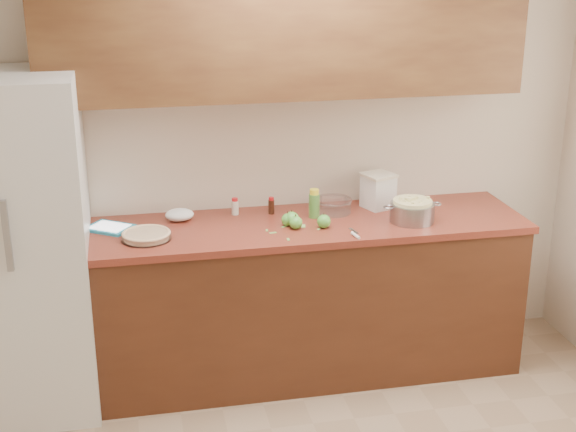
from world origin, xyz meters
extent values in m
plane|color=beige|center=(0.00, 1.80, 1.30)|extent=(3.60, 0.00, 3.60)
cube|color=#4D2615|center=(0.00, 1.48, 0.44)|extent=(2.60, 0.65, 0.88)
cube|color=maroon|center=(0.00, 1.48, 0.90)|extent=(2.64, 0.68, 0.04)
cube|color=brown|center=(0.00, 1.63, 1.95)|extent=(2.60, 0.34, 0.70)
cube|color=silver|center=(-1.44, 1.44, 0.90)|extent=(0.70, 0.70, 1.80)
cylinder|color=silver|center=(-0.79, 1.38, 0.94)|extent=(0.26, 0.26, 0.04)
cylinder|color=beige|center=(-0.79, 1.38, 0.94)|extent=(0.24, 0.24, 0.03)
torus|color=beige|center=(-0.79, 1.38, 0.95)|extent=(0.26, 0.26, 0.02)
cylinder|color=gray|center=(0.67, 1.37, 0.97)|extent=(0.25, 0.25, 0.11)
torus|color=gray|center=(0.53, 1.37, 1.01)|extent=(0.06, 0.06, 0.01)
torus|color=gray|center=(0.81, 1.37, 1.01)|extent=(0.06, 0.06, 0.01)
cylinder|color=#F3E6A4|center=(0.67, 1.37, 0.99)|extent=(0.22, 0.22, 0.11)
cube|color=silver|center=(0.55, 1.64, 1.01)|extent=(0.20, 0.20, 0.19)
cube|color=beige|center=(0.55, 1.64, 1.12)|extent=(0.21, 0.21, 0.02)
cube|color=teal|center=(-0.99, 1.58, 0.93)|extent=(0.29, 0.28, 0.01)
cube|color=white|center=(-0.99, 1.58, 0.94)|extent=(0.24, 0.22, 0.00)
cube|color=gray|center=(0.31, 1.28, 0.92)|extent=(0.03, 0.09, 0.00)
cylinder|color=white|center=(0.29, 1.19, 0.93)|extent=(0.03, 0.09, 0.02)
cylinder|color=#4C8C38|center=(0.15, 1.54, 0.99)|extent=(0.06, 0.06, 0.14)
cylinder|color=yellow|center=(0.15, 1.54, 1.07)|extent=(0.05, 0.05, 0.03)
cylinder|color=beige|center=(-0.28, 1.68, 0.96)|extent=(0.04, 0.04, 0.08)
cylinder|color=red|center=(-0.28, 1.68, 1.01)|extent=(0.03, 0.03, 0.02)
cylinder|color=black|center=(-0.08, 1.65, 0.96)|extent=(0.03, 0.03, 0.08)
cylinder|color=red|center=(-0.08, 1.65, 1.01)|extent=(0.03, 0.03, 0.02)
cylinder|color=silver|center=(0.27, 1.60, 0.96)|extent=(0.21, 0.21, 0.08)
torus|color=silver|center=(0.27, 1.60, 1.00)|extent=(0.22, 0.22, 0.01)
ellipsoid|color=white|center=(-0.60, 1.64, 0.95)|extent=(0.17, 0.14, 0.07)
sphere|color=#53AD3C|center=(-0.03, 1.44, 0.96)|extent=(0.07, 0.07, 0.07)
cylinder|color=#3F2D19|center=(-0.03, 1.44, 1.00)|extent=(0.01, 0.01, 0.01)
sphere|color=#53AD3C|center=(0.00, 1.43, 0.96)|extent=(0.08, 0.08, 0.08)
cylinder|color=#3F2D19|center=(0.00, 1.43, 1.01)|extent=(0.01, 0.01, 0.01)
sphere|color=#53AD3C|center=(0.01, 1.38, 0.96)|extent=(0.07, 0.07, 0.07)
cylinder|color=#3F2D19|center=(0.01, 1.38, 1.00)|extent=(0.01, 0.01, 0.01)
sphere|color=#53AD3C|center=(0.16, 1.36, 0.96)|extent=(0.08, 0.08, 0.08)
cylinder|color=#3F2D19|center=(0.16, 1.36, 1.00)|extent=(0.01, 0.01, 0.01)
cube|color=#89BF5D|center=(0.06, 1.41, 0.92)|extent=(0.03, 0.05, 0.00)
cube|color=#89BF5D|center=(0.13, 1.35, 0.92)|extent=(0.03, 0.03, 0.00)
cube|color=#89BF5D|center=(-0.05, 1.42, 0.92)|extent=(0.04, 0.03, 0.00)
cube|color=#89BF5D|center=(-0.13, 1.34, 0.92)|extent=(0.04, 0.02, 0.00)
cube|color=#89BF5D|center=(-0.07, 1.22, 0.92)|extent=(0.01, 0.03, 0.00)
cube|color=#89BF5D|center=(-0.15, 1.38, 0.92)|extent=(0.02, 0.03, 0.00)
camera|label=1|loc=(-0.86, -2.62, 2.42)|focal=50.00mm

